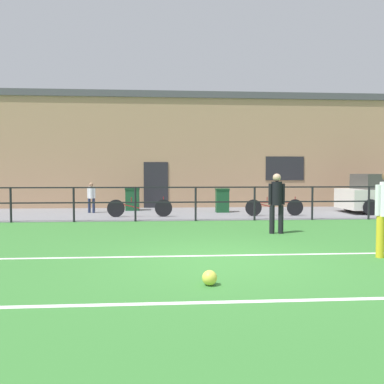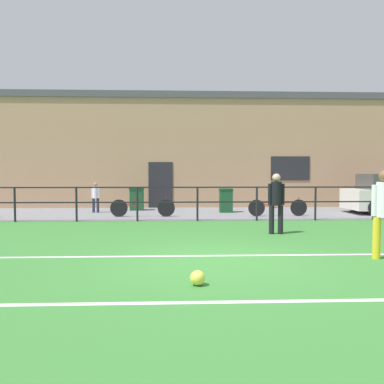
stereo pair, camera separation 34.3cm
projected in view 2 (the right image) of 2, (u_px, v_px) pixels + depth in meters
The scene contains 14 objects.
ground at pixel (216, 261), 7.42m from camera, with size 60.00×44.00×0.04m, color #387A33.
field_line_touchline at pixel (214, 256), 7.77m from camera, with size 36.00×0.11×0.00m, color white.
field_line_hash at pixel (235, 302), 4.98m from camera, with size 36.00×0.11×0.00m, color white.
pavement_strip at pixel (194, 213), 15.90m from camera, with size 48.00×5.00×0.02m, color slate.
perimeter_fence at pixel (197, 199), 13.37m from camera, with size 36.07×0.07×1.15m.
clubhouse_facade at pixel (190, 151), 19.46m from camera, with size 28.00×2.56×5.32m.
player_goalkeeper at pixel (276, 200), 10.51m from camera, with size 0.44×0.28×1.59m.
player_striker at pixel (384, 209), 7.44m from camera, with size 0.45×0.29×1.66m.
soccer_ball_match at pixel (198, 278), 5.71m from camera, with size 0.22×0.22×0.22m, color #E5E04C.
spectator_child at pixel (96, 195), 16.03m from camera, with size 0.33×0.21×1.21m.
bicycle_parked_0 at pixel (142, 208), 14.50m from camera, with size 2.34×0.04×0.73m.
bicycle_parked_2 at pixel (278, 207), 14.71m from camera, with size 2.17×0.04×0.71m.
trash_bin_0 at pixel (137, 199), 17.03m from camera, with size 0.59×0.50×0.95m.
trash_bin_1 at pixel (226, 200), 16.12m from camera, with size 0.54×0.46×0.96m.
Camera 2 is at (-0.75, -7.32, 1.61)m, focal length 37.51 mm.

